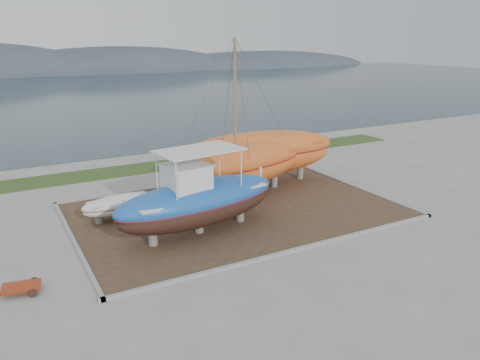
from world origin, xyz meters
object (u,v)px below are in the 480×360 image
orange_sailboat (241,120)px  red_trailer (21,289)px  orange_bare_hull (260,158)px  white_dinghy (120,207)px  blue_caique (198,192)px

orange_sailboat → red_trailer: 15.34m
orange_sailboat → orange_bare_hull: 4.28m
orange_sailboat → orange_bare_hull: orange_sailboat is taller
white_dinghy → red_trailer: white_dinghy is taller
orange_bare_hull → white_dinghy: bearing=-162.4°
orange_sailboat → blue_caique: bearing=-151.5°
blue_caique → orange_sailboat: size_ratio=0.90×
blue_caique → orange_sailboat: bearing=32.5°
orange_sailboat → orange_bare_hull: (2.43, 1.72, -3.07)m
red_trailer → orange_sailboat: bearing=34.3°
white_dinghy → orange_bare_hull: bearing=3.0°
blue_caique → orange_bare_hull: (7.14, 5.71, -0.43)m
white_dinghy → red_trailer: bearing=-140.4°
blue_caique → orange_sailboat: 6.71m
white_dinghy → orange_sailboat: size_ratio=0.43×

